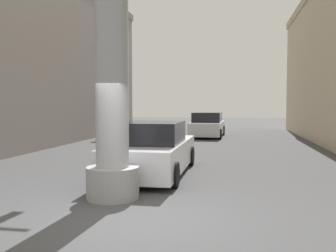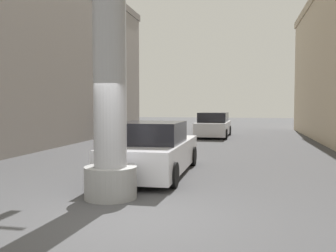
{
  "view_description": "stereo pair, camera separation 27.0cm",
  "coord_description": "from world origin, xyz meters",
  "views": [
    {
      "loc": [
        1.78,
        -6.25,
        2.05
      ],
      "look_at": [
        0.0,
        3.6,
        1.48
      ],
      "focal_mm": 40.0,
      "sensor_mm": 36.0,
      "label": 1
    },
    {
      "loc": [
        2.04,
        -6.2,
        2.05
      ],
      "look_at": [
        0.0,
        3.6,
        1.48
      ],
      "focal_mm": 40.0,
      "sensor_mm": 36.0,
      "label": 2
    }
  ],
  "objects": [
    {
      "name": "car_far",
      "position": [
        0.02,
        17.73,
        0.74
      ],
      "size": [
        2.11,
        4.71,
        1.56
      ],
      "color": "black",
      "rests_on": "ground"
    },
    {
      "name": "building_left",
      "position": [
        -9.92,
        13.15,
        4.78
      ],
      "size": [
        6.36,
        22.76,
        9.53
      ],
      "color": "gray",
      "rests_on": "ground"
    },
    {
      "name": "neon_sign_pole",
      "position": [
        -0.84,
        1.5,
        4.19
      ],
      "size": [
        2.85,
        1.15,
        9.21
      ],
      "color": "#9E9EA3",
      "rests_on": "ground"
    },
    {
      "name": "traffic_light_mast",
      "position": [
        -4.96,
        5.18,
        4.1
      ],
      "size": [
        5.59,
        0.32,
        5.75
      ],
      "color": "#333333",
      "rests_on": "ground"
    },
    {
      "name": "pedestrian_far_left",
      "position": [
        -5.71,
        14.43,
        0.97
      ],
      "size": [
        0.44,
        0.44,
        1.66
      ],
      "color": "#3F3833",
      "rests_on": "ground"
    },
    {
      "name": "car_lead",
      "position": [
        -0.61,
        4.42,
        0.7
      ],
      "size": [
        2.03,
        4.96,
        1.56
      ],
      "color": "black",
      "rests_on": "ground"
    },
    {
      "name": "ground_plane",
      "position": [
        0.0,
        10.0,
        0.0
      ],
      "size": [
        87.66,
        87.66,
        0.0
      ],
      "primitive_type": "plane",
      "color": "#424244"
    }
  ]
}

